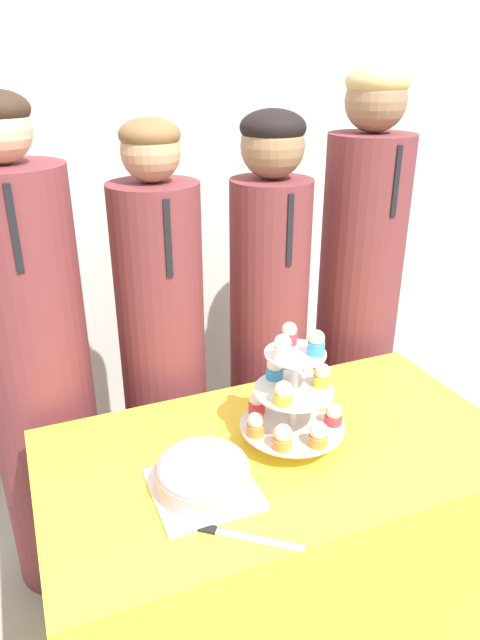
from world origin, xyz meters
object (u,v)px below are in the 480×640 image
object	(u,v)px
round_cake	(203,473)
student_3	(357,311)
cake_knife	(220,532)
cupcake_stand	(293,396)
student_2	(268,339)
student_1	(164,365)
student_0	(39,381)

from	to	relation	value
round_cake	student_3	world-z (taller)	student_3
cake_knife	student_3	size ratio (longest dim) A/B	0.14
round_cake	cupcake_stand	world-z (taller)	cupcake_stand
cupcake_stand	student_2	xyz separation A→B (m)	(0.18, 0.53, -0.11)
round_cake	student_1	distance (m)	0.63
round_cake	cake_knife	size ratio (longest dim) A/B	1.03
student_0	student_3	bearing A→B (deg)	-0.00
student_1	student_3	bearing A→B (deg)	0.00
student_0	student_1	xyz separation A→B (m)	(0.39, -0.00, -0.03)
student_0	cake_knife	bearing A→B (deg)	-68.24
cupcake_stand	student_0	distance (m)	0.80
student_0	student_1	size ratio (longest dim) A/B	1.05
student_2	student_3	size ratio (longest dim) A/B	0.92
student_1	student_2	xyz separation A→B (m)	(0.38, 0.00, 0.03)
cupcake_stand	student_3	size ratio (longest dim) A/B	0.20
cake_knife	student_2	world-z (taller)	student_2
student_0	student_2	world-z (taller)	student_0
cake_knife	student_3	world-z (taller)	student_3
cake_knife	student_1	bearing A→B (deg)	120.75
student_0	student_1	world-z (taller)	student_0
cake_knife	cupcake_stand	size ratio (longest dim) A/B	0.69
student_1	student_3	xyz separation A→B (m)	(0.74, 0.00, 0.07)
cupcake_stand	student_2	world-z (taller)	student_2
cupcake_stand	round_cake	bearing A→B (deg)	-161.66
cake_knife	student_2	distance (m)	0.89
round_cake	student_3	size ratio (longest dim) A/B	0.14
student_0	student_2	size ratio (longest dim) A/B	1.04
student_2	student_3	distance (m)	0.36
cake_knife	student_2	bearing A→B (deg)	95.76
cupcake_stand	student_0	size ratio (longest dim) A/B	0.21
student_2	cake_knife	bearing A→B (deg)	-121.51
student_0	student_2	distance (m)	0.77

